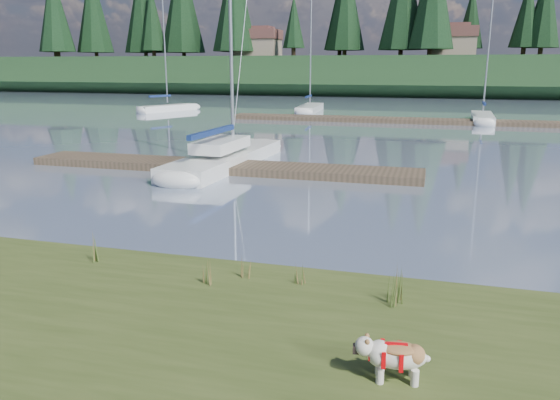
% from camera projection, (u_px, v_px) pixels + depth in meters
% --- Properties ---
extents(ground, '(200.00, 200.00, 0.00)m').
position_uv_depth(ground, '(376.00, 122.00, 40.44)').
color(ground, '#8190AB').
rests_on(ground, ground).
extents(bank, '(60.00, 9.00, 0.35)m').
position_uv_depth(bank, '(67.00, 391.00, 6.76)').
color(bank, '#425020').
rests_on(bank, ground).
extents(ridge, '(200.00, 20.00, 5.00)m').
position_uv_depth(ridge, '(408.00, 76.00, 80.01)').
color(ridge, '#1A341A').
rests_on(ridge, ground).
extents(bulldog, '(0.92, 0.45, 0.54)m').
position_uv_depth(bulldog, '(395.00, 354.00, 6.62)').
color(bulldog, silver).
rests_on(bulldog, bank).
extents(sailboat_main, '(2.34, 9.84, 13.94)m').
position_uv_depth(sailboat_main, '(233.00, 153.00, 23.40)').
color(sailboat_main, white).
rests_on(sailboat_main, ground).
extents(dock_near, '(16.00, 2.00, 0.30)m').
position_uv_depth(dock_near, '(219.00, 166.00, 21.83)').
color(dock_near, '#4C3D2C').
rests_on(dock_near, ground).
extents(dock_far, '(26.00, 2.20, 0.30)m').
position_uv_depth(dock_far, '(403.00, 120.00, 39.88)').
color(dock_far, '#4C3D2C').
rests_on(dock_far, ground).
extents(sailboat_bg_0, '(3.96, 6.57, 9.78)m').
position_uv_depth(sailboat_bg_0, '(173.00, 107.00, 49.77)').
color(sailboat_bg_0, white).
rests_on(sailboat_bg_0, ground).
extents(sailboat_bg_1, '(2.09, 7.98, 11.78)m').
position_uv_depth(sailboat_bg_1, '(311.00, 107.00, 49.83)').
color(sailboat_bg_1, white).
rests_on(sailboat_bg_1, ground).
extents(sailboat_bg_3, '(1.67, 7.38, 10.85)m').
position_uv_depth(sailboat_bg_3, '(482.00, 117.00, 40.94)').
color(sailboat_bg_3, white).
rests_on(sailboat_bg_3, ground).
extents(weed_0, '(0.17, 0.14, 0.51)m').
position_uv_depth(weed_0, '(207.00, 272.00, 9.57)').
color(weed_0, '#475B23').
rests_on(weed_0, bank).
extents(weed_1, '(0.17, 0.14, 0.40)m').
position_uv_depth(weed_1, '(245.00, 268.00, 9.91)').
color(weed_1, '#475B23').
rests_on(weed_1, bank).
extents(weed_2, '(0.17, 0.14, 0.62)m').
position_uv_depth(weed_2, '(400.00, 287.00, 8.84)').
color(weed_2, '#475B23').
rests_on(weed_2, bank).
extents(weed_3, '(0.17, 0.14, 0.62)m').
position_uv_depth(weed_3, '(95.00, 249.00, 10.65)').
color(weed_3, '#475B23').
rests_on(weed_3, bank).
extents(weed_4, '(0.17, 0.14, 0.42)m').
position_uv_depth(weed_4, '(298.00, 274.00, 9.59)').
color(weed_4, '#475B23').
rests_on(weed_4, bank).
extents(weed_5, '(0.17, 0.14, 0.69)m').
position_uv_depth(weed_5, '(393.00, 288.00, 8.73)').
color(weed_5, '#475B23').
rests_on(weed_5, bank).
extents(mud_lip, '(60.00, 0.50, 0.14)m').
position_uv_depth(mud_lip, '(207.00, 273.00, 10.90)').
color(mud_lip, '#33281C').
rests_on(mud_lip, ground).
extents(conifer_0, '(5.72, 5.72, 14.15)m').
position_uv_depth(conifer_0, '(54.00, 9.00, 86.41)').
color(conifer_0, '#382619').
rests_on(conifer_0, ridge).
extents(conifer_1, '(4.40, 4.40, 11.30)m').
position_uv_depth(conifer_1, '(152.00, 18.00, 86.53)').
color(conifer_1, '#382619').
rests_on(conifer_1, ridge).
extents(conifer_3, '(4.84, 4.84, 12.25)m').
position_uv_depth(conifer_3, '(341.00, 11.00, 79.47)').
color(conifer_3, '#382619').
rests_on(conifer_3, ridge).
extents(conifer_5, '(3.96, 3.96, 10.35)m').
position_uv_depth(conifer_5, '(527.00, 12.00, 71.25)').
color(conifer_5, '#382619').
rests_on(conifer_5, ridge).
extents(house_0, '(6.30, 5.30, 4.65)m').
position_uv_depth(house_0, '(258.00, 43.00, 81.82)').
color(house_0, gray).
rests_on(house_0, ridge).
extents(house_1, '(6.30, 5.30, 4.65)m').
position_uv_depth(house_1, '(453.00, 41.00, 75.40)').
color(house_1, gray).
rests_on(house_1, ridge).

